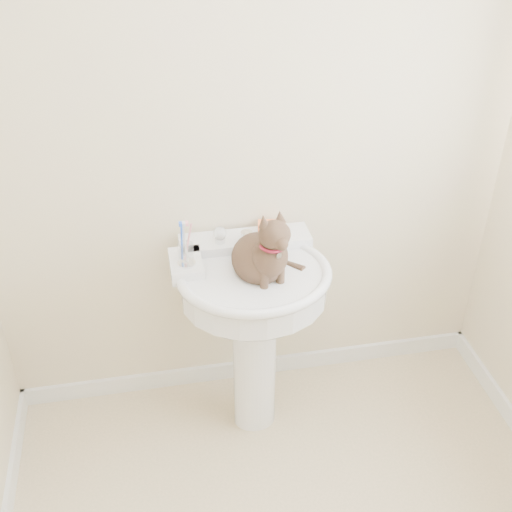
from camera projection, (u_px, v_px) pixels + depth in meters
wall_back at (252, 139)px, 2.51m from camera, size 2.20×0.00×2.50m
baseboard_back at (253, 367)px, 3.17m from camera, size 2.20×0.02×0.09m
pedestal_sink at (253, 301)px, 2.58m from camera, size 0.63×0.61×0.86m
faucet at (247, 234)px, 2.58m from camera, size 0.28×0.12×0.14m
soap_bar at (269, 226)px, 2.68m from camera, size 0.10×0.07×0.03m
toothbrush_cup at (186, 253)px, 2.45m from camera, size 0.07×0.07×0.19m
cat at (262, 256)px, 2.43m from camera, size 0.23×0.29×0.43m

